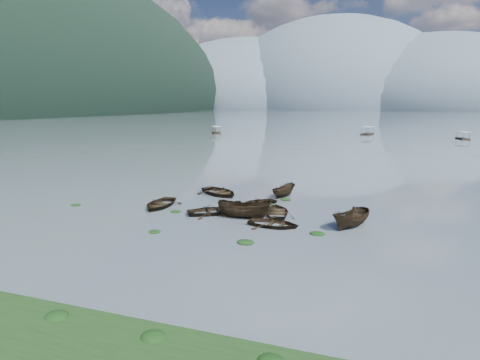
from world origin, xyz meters
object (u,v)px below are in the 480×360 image
(rowboat_3, at_px, (277,214))
(pontoon_left, at_px, (216,133))
(pontoon_centre, at_px, (367,135))
(rowboat_0, at_px, (160,207))

(rowboat_3, xyz_separation_m, pontoon_left, (-41.29, 90.01, 0.00))
(pontoon_left, height_order, pontoon_centre, pontoon_centre)
(pontoon_centre, bearing_deg, pontoon_left, -151.83)
(rowboat_0, relative_size, rowboat_3, 1.08)
(rowboat_0, xyz_separation_m, rowboat_3, (11.31, 1.02, 0.00))
(pontoon_left, distance_m, pontoon_centre, 50.95)
(rowboat_3, relative_size, pontoon_left, 0.71)
(pontoon_left, bearing_deg, rowboat_3, -94.23)
(pontoon_left, relative_size, pontoon_centre, 0.94)
(pontoon_centre, bearing_deg, rowboat_0, -84.65)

